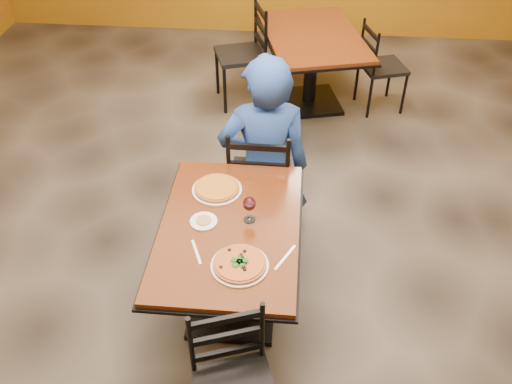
# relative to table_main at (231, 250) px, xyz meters

# --- Properties ---
(floor) EXTENTS (7.00, 8.00, 0.01)m
(floor) POSITION_rel_table_main_xyz_m (0.00, 0.50, -0.56)
(floor) COLOR black
(floor) RESTS_ON ground
(table_main) EXTENTS (0.83, 1.23, 0.75)m
(table_main) POSITION_rel_table_main_xyz_m (0.00, 0.00, 0.00)
(table_main) COLOR #64330F
(table_main) RESTS_ON floor
(table_second) EXTENTS (1.20, 1.52, 0.75)m
(table_second) POSITION_rel_table_main_xyz_m (0.46, 2.72, 0.00)
(table_second) COLOR #64330F
(table_second) RESTS_ON floor
(chair_main_far) EXTENTS (0.44, 0.44, 0.96)m
(chair_main_far) POSITION_rel_table_main_xyz_m (0.11, 0.80, -0.08)
(chair_main_far) COLOR black
(chair_main_far) RESTS_ON floor
(chair_second_left) EXTENTS (0.58, 0.58, 1.01)m
(chair_second_left) POSITION_rel_table_main_xyz_m (-0.24, 2.72, -0.05)
(chair_second_left) COLOR black
(chair_second_left) RESTS_ON floor
(chair_second_right) EXTENTS (0.50, 0.50, 0.88)m
(chair_second_right) POSITION_rel_table_main_xyz_m (1.17, 2.72, -0.12)
(chair_second_right) COLOR black
(chair_second_right) RESTS_ON floor
(diner) EXTENTS (0.73, 0.54, 1.39)m
(diner) POSITION_rel_table_main_xyz_m (0.14, 0.91, 0.14)
(diner) COLOR #1C3C9B
(diner) RESTS_ON floor
(plate_main) EXTENTS (0.31, 0.31, 0.01)m
(plate_main) POSITION_rel_table_main_xyz_m (0.09, -0.30, 0.20)
(plate_main) COLOR white
(plate_main) RESTS_ON table_main
(pizza_main) EXTENTS (0.28, 0.28, 0.02)m
(pizza_main) POSITION_rel_table_main_xyz_m (0.09, -0.30, 0.21)
(pizza_main) COLOR maroon
(pizza_main) RESTS_ON plate_main
(plate_far) EXTENTS (0.31, 0.31, 0.01)m
(plate_far) POSITION_rel_table_main_xyz_m (-0.12, 0.32, 0.20)
(plate_far) COLOR white
(plate_far) RESTS_ON table_main
(pizza_far) EXTENTS (0.28, 0.28, 0.02)m
(pizza_far) POSITION_rel_table_main_xyz_m (-0.12, 0.32, 0.21)
(pizza_far) COLOR orange
(pizza_far) RESTS_ON plate_far
(side_plate) EXTENTS (0.16, 0.16, 0.01)m
(side_plate) POSITION_rel_table_main_xyz_m (-0.15, 0.02, 0.20)
(side_plate) COLOR white
(side_plate) RESTS_ON table_main
(dip) EXTENTS (0.09, 0.09, 0.01)m
(dip) POSITION_rel_table_main_xyz_m (-0.15, 0.02, 0.21)
(dip) COLOR #A78351
(dip) RESTS_ON side_plate
(wine_glass) EXTENTS (0.08, 0.08, 0.18)m
(wine_glass) POSITION_rel_table_main_xyz_m (0.11, 0.06, 0.28)
(wine_glass) COLOR white
(wine_glass) RESTS_ON table_main
(fork) EXTENTS (0.09, 0.18, 0.00)m
(fork) POSITION_rel_table_main_xyz_m (-0.15, -0.22, 0.20)
(fork) COLOR silver
(fork) RESTS_ON table_main
(knife) EXTENTS (0.11, 0.19, 0.00)m
(knife) POSITION_rel_table_main_xyz_m (0.33, -0.22, 0.20)
(knife) COLOR silver
(knife) RESTS_ON table_main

